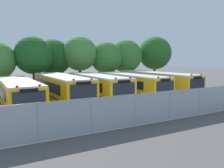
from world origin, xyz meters
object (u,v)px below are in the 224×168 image
at_px(tree_3, 53,58).
at_px(tree_4, 80,54).
at_px(school_bus_2, 97,87).
at_px(traffic_cone, 79,125).
at_px(school_bus_4, 156,82).
at_px(tree_6, 126,56).
at_px(school_bus_3, 130,85).
at_px(tree_2, 35,56).
at_px(tree_7, 155,52).
at_px(school_bus_1, 61,89).
at_px(tree_5, 107,58).
at_px(school_bus_0, 18,93).

distance_m(tree_3, tree_4, 3.48).
relative_size(school_bus_2, traffic_cone, 23.13).
xyz_separation_m(school_bus_4, tree_6, (0.78, 7.62, 3.12)).
relative_size(school_bus_4, traffic_cone, 25.45).
bearing_deg(school_bus_3, tree_4, -73.91).
distance_m(tree_2, tree_7, 17.78).
relative_size(school_bus_1, tree_2, 1.60).
xyz_separation_m(school_bus_2, school_bus_3, (3.75, -0.20, -0.02)).
relative_size(tree_2, tree_5, 1.05).
height_order(tree_3, tree_7, tree_7).
distance_m(tree_3, tree_5, 6.99).
distance_m(tree_2, traffic_cone, 15.95).
distance_m(school_bus_0, school_bus_3, 11.06).
bearing_deg(tree_6, school_bus_0, -153.57).
height_order(school_bus_2, school_bus_3, school_bus_2).
distance_m(school_bus_4, tree_3, 13.43).
height_order(school_bus_4, tree_4, tree_4).
distance_m(tree_4, tree_6, 6.92).
xyz_separation_m(school_bus_1, school_bus_3, (7.39, -0.06, -0.06)).
bearing_deg(tree_4, tree_7, -1.29).
bearing_deg(school_bus_4, tree_6, -96.95).
distance_m(tree_5, tree_6, 3.31).
xyz_separation_m(school_bus_2, tree_6, (8.28, 7.62, 3.14)).
xyz_separation_m(school_bus_3, tree_5, (1.26, 7.41, 2.81)).
bearing_deg(traffic_cone, tree_4, 67.62).
distance_m(school_bus_4, traffic_cone, 14.92).
bearing_deg(traffic_cone, school_bus_0, 105.96).
relative_size(school_bus_0, traffic_cone, 24.30).
height_order(school_bus_4, tree_7, tree_7).
distance_m(school_bus_2, school_bus_3, 3.75).
xyz_separation_m(tree_2, tree_5, (9.26, -0.23, -0.22)).
relative_size(school_bus_4, tree_4, 1.66).
xyz_separation_m(tree_3, tree_6, (9.88, -1.85, 0.29)).
bearing_deg(tree_4, school_bus_3, -73.24).
xyz_separation_m(school_bus_2, tree_4, (1.36, 7.73, 3.33)).
bearing_deg(school_bus_1, tree_6, -146.72).
height_order(school_bus_4, tree_2, tree_2).
bearing_deg(school_bus_0, tree_3, -119.92).
bearing_deg(tree_5, school_bus_2, -124.78).
distance_m(school_bus_1, tree_3, 10.21).
distance_m(school_bus_1, tree_7, 19.10).
xyz_separation_m(tree_5, tree_7, (8.50, 0.23, 0.86)).
bearing_deg(tree_7, tree_3, 172.40).
height_order(tree_3, tree_5, tree_3).
relative_size(school_bus_1, tree_3, 1.61).
height_order(school_bus_3, tree_2, tree_2).
height_order(school_bus_0, tree_4, tree_4).
xyz_separation_m(school_bus_0, school_bus_1, (3.67, -0.01, 0.12)).
height_order(school_bus_1, school_bus_2, school_bus_1).
distance_m(tree_3, traffic_cone, 18.19).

